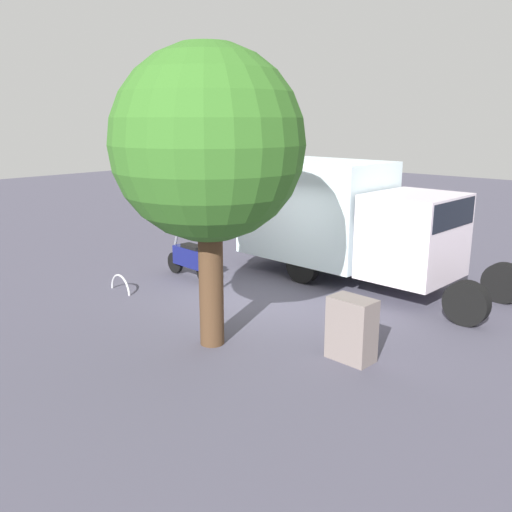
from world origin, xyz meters
name	(u,v)px	position (x,y,z in m)	size (l,w,h in m)	color
ground_plane	(255,301)	(0.00, 0.00, 0.00)	(60.00, 60.00, 0.00)	#474554
box_truck_near	(345,216)	(-0.50, -2.77, 1.61)	(6.87, 2.41, 2.95)	black
motorcycle	(190,258)	(2.45, -0.23, 0.52)	(1.81, 0.55, 1.20)	black
stop_sign	(209,214)	(1.05, 0.40, 1.90)	(0.71, 0.33, 2.86)	#9E9EA3
street_tree	(208,146)	(-1.02, 2.29, 3.52)	(3.27, 3.27, 5.19)	#47301E
utility_cabinet	(352,329)	(-3.25, 1.19, 0.54)	(0.77, 0.46, 1.09)	slate
bike_rack_hoop	(121,292)	(2.80, 1.65, 0.00)	(0.85, 0.85, 0.05)	#B7B7BC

